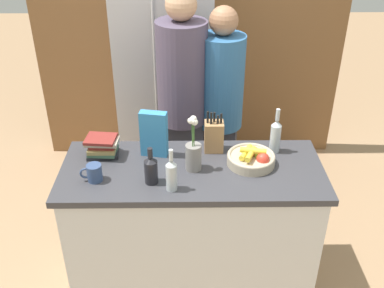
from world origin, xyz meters
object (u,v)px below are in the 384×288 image
at_px(coffee_mug, 94,173).
at_px(book_stack, 102,147).
at_px(refrigerator, 165,68).
at_px(bottle_oil, 171,174).
at_px(fruit_bowl, 252,158).
at_px(bottle_vinegar, 276,135).
at_px(person_in_blue, 221,107).
at_px(cereal_box, 154,134).
at_px(flower_vase, 193,153).
at_px(person_at_sink, 182,101).
at_px(knife_block, 214,136).
at_px(bottle_wine, 151,169).

height_order(coffee_mug, book_stack, book_stack).
distance_m(refrigerator, bottle_oil, 1.58).
relative_size(refrigerator, fruit_bowl, 6.98).
bearing_deg(bottle_vinegar, person_in_blue, 119.35).
relative_size(cereal_box, person_in_blue, 0.17).
height_order(coffee_mug, person_in_blue, person_in_blue).
bearing_deg(bottle_oil, bottle_vinegar, 31.72).
bearing_deg(person_in_blue, cereal_box, -117.10).
height_order(fruit_bowl, coffee_mug, fruit_bowl).
relative_size(refrigerator, cereal_box, 6.86).
height_order(refrigerator, flower_vase, refrigerator).
bearing_deg(person_at_sink, book_stack, -142.74).
bearing_deg(bottle_vinegar, book_stack, -178.10).
height_order(fruit_bowl, person_in_blue, person_in_blue).
bearing_deg(knife_block, bottle_wine, -137.03).
distance_m(bottle_vinegar, person_in_blue, 0.62).
distance_m(refrigerator, coffee_mug, 1.53).
bearing_deg(person_at_sink, knife_block, -79.38).
relative_size(cereal_box, book_stack, 1.39).
bearing_deg(fruit_bowl, person_at_sink, 122.58).
height_order(cereal_box, bottle_wine, cereal_box).
height_order(fruit_bowl, cereal_box, cereal_box).
bearing_deg(flower_vase, fruit_bowl, 7.85).
distance_m(fruit_bowl, coffee_mug, 0.93).
xyz_separation_m(flower_vase, bottle_wine, (-0.24, -0.13, -0.02)).
bearing_deg(book_stack, bottle_vinegar, 1.90).
height_order(knife_block, person_in_blue, person_in_blue).
xyz_separation_m(refrigerator, cereal_box, (-0.02, -1.21, 0.05)).
distance_m(bottle_wine, person_at_sink, 0.86).
distance_m(refrigerator, person_at_sink, 0.68).
relative_size(bottle_wine, person_in_blue, 0.13).
bearing_deg(person_in_blue, bottle_vinegar, -49.45).
bearing_deg(bottle_vinegar, flower_vase, -159.46).
relative_size(flower_vase, person_at_sink, 0.19).
bearing_deg(person_at_sink, fruit_bowl, -68.78).
height_order(knife_block, bottle_vinegar, bottle_vinegar).
xyz_separation_m(refrigerator, fruit_bowl, (0.58, -1.33, -0.06)).
bearing_deg(knife_block, flower_vase, -121.60).
height_order(flower_vase, bottle_oil, flower_vase).
bearing_deg(book_stack, bottle_wine, -42.04).
height_order(bottle_oil, bottle_wine, bottle_oil).
bearing_deg(person_in_blue, coffee_mug, -121.49).
relative_size(bottle_vinegar, person_in_blue, 0.18).
xyz_separation_m(bottle_oil, bottle_vinegar, (0.64, 0.39, 0.02)).
bearing_deg(cereal_box, refrigerator, 89.25).
bearing_deg(bottle_oil, fruit_bowl, 27.62).
distance_m(book_stack, bottle_oil, 0.57).
relative_size(coffee_mug, bottle_vinegar, 0.43).
xyz_separation_m(fruit_bowl, person_at_sink, (-0.42, 0.66, 0.06)).
height_order(flower_vase, person_at_sink, person_at_sink).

